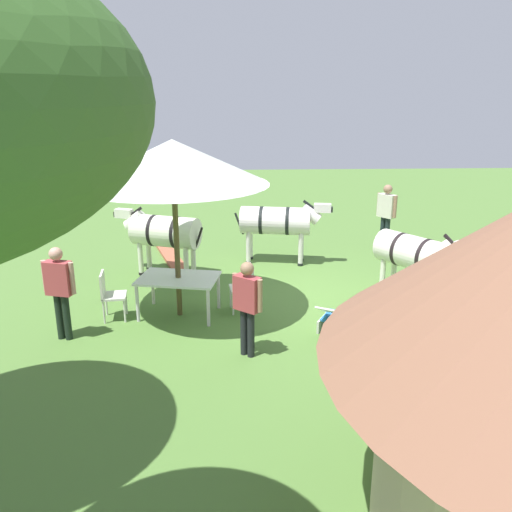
{
  "coord_description": "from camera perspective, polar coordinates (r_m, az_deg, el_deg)",
  "views": [
    {
      "loc": [
        1.24,
        9.81,
        4.03
      ],
      "look_at": [
        0.78,
        0.22,
        1.0
      ],
      "focal_mm": 37.11,
      "sensor_mm": 36.0,
      "label": 1
    }
  ],
  "objects": [
    {
      "name": "patio_chair_near_hut",
      "position": [
        9.95,
        -15.55,
        -3.8
      ],
      "size": [
        0.47,
        0.48,
        0.9
      ],
      "rotation": [
        0.0,
        0.0,
        -4.6
      ],
      "color": "silver",
      "rests_on": "ground_plane"
    },
    {
      "name": "standing_watcher",
      "position": [
        14.19,
        13.87,
        4.78
      ],
      "size": [
        0.45,
        0.5,
        1.7
      ],
      "rotation": [
        0.0,
        0.0,
        -0.92
      ],
      "color": "black",
      "rests_on": "ground_plane"
    },
    {
      "name": "brick_patio_kerb",
      "position": [
        13.42,
        -9.2,
        -0.01
      ],
      "size": [
        1.17,
        2.78,
        0.08
      ],
      "primitive_type": "cube",
      "rotation": [
        0.0,
        0.0,
        1.87
      ],
      "color": "#AA583D",
      "rests_on": "ground_plane"
    },
    {
      "name": "ground_plane",
      "position": [
        10.67,
        4.15,
        -4.71
      ],
      "size": [
        36.0,
        36.0,
        0.0
      ],
      "primitive_type": "plane",
      "color": "#4E7433"
    },
    {
      "name": "guest_beside_umbrella",
      "position": [
        9.26,
        -20.43,
        -2.94
      ],
      "size": [
        0.56,
        0.31,
        1.61
      ],
      "rotation": [
        0.0,
        0.0,
        2.87
      ],
      "color": "black",
      "rests_on": "ground_plane"
    },
    {
      "name": "striped_lounge_chair",
      "position": [
        9.32,
        8.73,
        -6.63
      ],
      "size": [
        0.86,
        0.97,
        0.59
      ],
      "rotation": [
        0.0,
        0.0,
        2.63
      ],
      "color": "#246BB5",
      "rests_on": "ground_plane"
    },
    {
      "name": "zebra_nearest_camera",
      "position": [
        12.63,
        2.35,
        3.74
      ],
      "size": [
        2.32,
        0.93,
        1.56
      ],
      "rotation": [
        0.0,
        0.0,
        1.4
      ],
      "color": "silver",
      "rests_on": "ground_plane"
    },
    {
      "name": "patio_chair_east_end",
      "position": [
        9.97,
        -1.13,
        -3.09
      ],
      "size": [
        0.47,
        0.49,
        0.9
      ],
      "rotation": [
        0.0,
        0.0,
        -1.45
      ],
      "color": "silver",
      "rests_on": "ground_plane"
    },
    {
      "name": "guest_behind_table",
      "position": [
        8.15,
        -0.95,
        -4.81
      ],
      "size": [
        0.45,
        0.42,
        1.55
      ],
      "rotation": [
        0.0,
        0.0,
        2.46
      ],
      "color": "black",
      "rests_on": "ground_plane"
    },
    {
      "name": "shade_umbrella",
      "position": [
        9.31,
        -8.96,
        9.95
      ],
      "size": [
        3.34,
        3.34,
        3.23
      ],
      "color": "brown",
      "rests_on": "ground_plane"
    },
    {
      "name": "patio_dining_table",
      "position": [
        9.83,
        -8.36,
        -2.71
      ],
      "size": [
        1.59,
        1.21,
        0.74
      ],
      "rotation": [
        0.0,
        0.0,
        -0.2
      ],
      "color": "silver",
      "rests_on": "ground_plane"
    },
    {
      "name": "zebra_by_umbrella",
      "position": [
        11.96,
        -9.95,
        2.57
      ],
      "size": [
        2.06,
        1.17,
        1.54
      ],
      "rotation": [
        0.0,
        0.0,
        4.36
      ],
      "color": "silver",
      "rests_on": "ground_plane"
    },
    {
      "name": "zebra_toward_hut",
      "position": [
        10.78,
        16.95,
        0.18
      ],
      "size": [
        1.52,
        1.9,
        1.49
      ],
      "rotation": [
        0.0,
        0.0,
        0.62
      ],
      "color": "silver",
      "rests_on": "ground_plane"
    }
  ]
}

